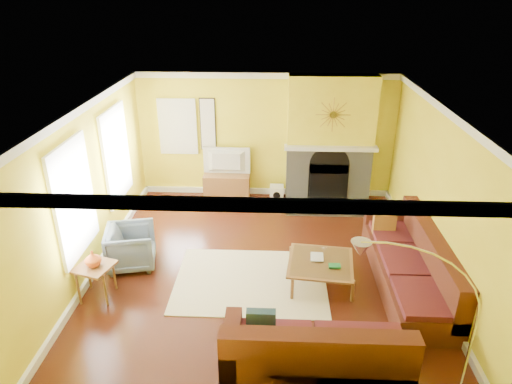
{
  "coord_description": "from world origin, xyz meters",
  "views": [
    {
      "loc": [
        0.2,
        -6.44,
        4.36
      ],
      "look_at": [
        -0.1,
        0.4,
        1.21
      ],
      "focal_mm": 32.0,
      "sensor_mm": 36.0,
      "label": 1
    }
  ],
  "objects_px": {
    "coffee_table": "(320,272)",
    "side_table": "(97,281)",
    "armchair": "(131,247)",
    "arc_lamp": "(417,332)",
    "media_console": "(227,186)",
    "sectional_sofa": "(340,276)"
  },
  "relations": [
    {
      "from": "coffee_table",
      "to": "armchair",
      "type": "xyz_separation_m",
      "value": [
        -3.11,
        0.36,
        0.16
      ]
    },
    {
      "from": "armchair",
      "to": "arc_lamp",
      "type": "xyz_separation_m",
      "value": [
        3.88,
        -2.66,
        0.71
      ]
    },
    {
      "from": "sectional_sofa",
      "to": "media_console",
      "type": "relative_size",
      "value": 3.74
    },
    {
      "from": "coffee_table",
      "to": "side_table",
      "type": "height_order",
      "value": "side_table"
    },
    {
      "from": "coffee_table",
      "to": "arc_lamp",
      "type": "xyz_separation_m",
      "value": [
        0.77,
        -2.3,
        0.86
      ]
    },
    {
      "from": "media_console",
      "to": "side_table",
      "type": "xyz_separation_m",
      "value": [
        -1.59,
        -3.61,
        0.0
      ]
    },
    {
      "from": "sectional_sofa",
      "to": "arc_lamp",
      "type": "height_order",
      "value": "arc_lamp"
    },
    {
      "from": "armchair",
      "to": "arc_lamp",
      "type": "relative_size",
      "value": 0.37
    },
    {
      "from": "sectional_sofa",
      "to": "side_table",
      "type": "relative_size",
      "value": 6.81
    },
    {
      "from": "media_console",
      "to": "arc_lamp",
      "type": "bearing_deg",
      "value": -64.62
    },
    {
      "from": "arc_lamp",
      "to": "armchair",
      "type": "bearing_deg",
      "value": 145.61
    },
    {
      "from": "media_console",
      "to": "armchair",
      "type": "bearing_deg",
      "value": -115.6
    },
    {
      "from": "sectional_sofa",
      "to": "armchair",
      "type": "xyz_separation_m",
      "value": [
        -3.35,
        0.81,
        -0.1
      ]
    },
    {
      "from": "coffee_table",
      "to": "media_console",
      "type": "relative_size",
      "value": 1.0
    },
    {
      "from": "sectional_sofa",
      "to": "side_table",
      "type": "bearing_deg",
      "value": -179.16
    },
    {
      "from": "media_console",
      "to": "side_table",
      "type": "bearing_deg",
      "value": -113.8
    },
    {
      "from": "media_console",
      "to": "arc_lamp",
      "type": "height_order",
      "value": "arc_lamp"
    },
    {
      "from": "coffee_table",
      "to": "side_table",
      "type": "xyz_separation_m",
      "value": [
        -3.39,
        -0.51,
        0.08
      ]
    },
    {
      "from": "arc_lamp",
      "to": "sectional_sofa",
      "type": "bearing_deg",
      "value": 105.93
    },
    {
      "from": "coffee_table",
      "to": "armchair",
      "type": "height_order",
      "value": "armchair"
    },
    {
      "from": "armchair",
      "to": "side_table",
      "type": "distance_m",
      "value": 0.91
    },
    {
      "from": "arc_lamp",
      "to": "coffee_table",
      "type": "bearing_deg",
      "value": 108.4
    }
  ]
}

